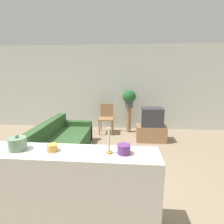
% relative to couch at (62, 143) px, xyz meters
% --- Properties ---
extents(ground_plane, '(14.00, 14.00, 0.00)m').
position_rel_couch_xyz_m(ground_plane, '(0.64, -1.34, -0.26)').
color(ground_plane, gray).
extents(wall_back, '(9.00, 0.06, 2.70)m').
position_rel_couch_xyz_m(wall_back, '(0.64, 2.09, 1.09)').
color(wall_back, silver).
rests_on(wall_back, ground_plane).
extents(couch, '(0.93, 1.89, 0.74)m').
position_rel_couch_xyz_m(couch, '(0.00, 0.00, 0.00)').
color(couch, '#33562D').
rests_on(couch, ground_plane).
extents(tv_stand, '(0.79, 0.44, 0.43)m').
position_rel_couch_xyz_m(tv_stand, '(2.14, 0.96, -0.04)').
color(tv_stand, '#9E754C').
rests_on(tv_stand, ground_plane).
extents(television, '(0.59, 0.42, 0.49)m').
position_rel_couch_xyz_m(television, '(2.13, 0.96, 0.41)').
color(television, '#333338').
rests_on(television, tv_stand).
extents(wooden_chair, '(0.44, 0.44, 0.90)m').
position_rel_couch_xyz_m(wooden_chair, '(0.84, 1.55, 0.25)').
color(wooden_chair, '#9E754C').
rests_on(wooden_chair, ground_plane).
extents(plant_stand, '(0.14, 0.14, 0.80)m').
position_rel_couch_xyz_m(plant_stand, '(1.53, 1.66, 0.14)').
color(plant_stand, '#9E754C').
rests_on(plant_stand, ground_plane).
extents(potted_plant, '(0.40, 0.40, 0.53)m').
position_rel_couch_xyz_m(potted_plant, '(1.53, 1.66, 0.84)').
color(potted_plant, '#4C4C51').
rests_on(potted_plant, plant_stand).
extents(foreground_counter, '(2.40, 0.44, 0.96)m').
position_rel_couch_xyz_m(foreground_counter, '(0.64, -1.90, 0.22)').
color(foreground_counter, beige).
rests_on(foreground_counter, ground_plane).
extents(decorative_bowl, '(0.19, 0.19, 0.19)m').
position_rel_couch_xyz_m(decorative_bowl, '(0.24, -1.90, 0.77)').
color(decorative_bowl, gray).
rests_on(decorative_bowl, foreground_counter).
extents(candle_jar, '(0.12, 0.12, 0.08)m').
position_rel_couch_xyz_m(candle_jar, '(0.64, -1.90, 0.74)').
color(candle_jar, gold).
rests_on(candle_jar, foreground_counter).
extents(candlestick, '(0.07, 0.07, 0.29)m').
position_rel_couch_xyz_m(candlestick, '(1.28, -1.90, 0.80)').
color(candlestick, '#B7933D').
rests_on(candlestick, foreground_counter).
extents(coffee_tin, '(0.14, 0.14, 0.10)m').
position_rel_couch_xyz_m(coffee_tin, '(1.44, -1.90, 0.75)').
color(coffee_tin, '#66337F').
rests_on(coffee_tin, foreground_counter).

